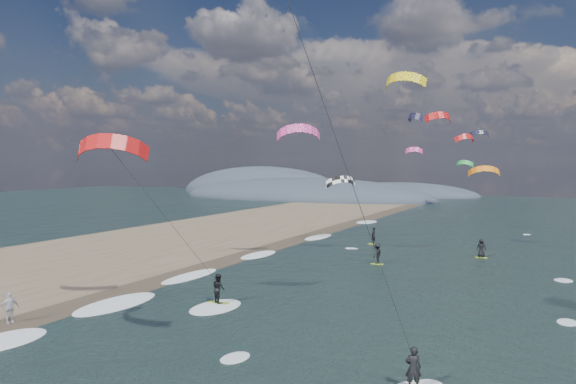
% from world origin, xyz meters
% --- Properties ---
extents(ground, '(260.00, 260.00, 0.00)m').
position_xyz_m(ground, '(0.00, 0.00, 0.00)').
color(ground, black).
rests_on(ground, ground).
extents(sand_strip, '(26.00, 240.00, 0.00)m').
position_xyz_m(sand_strip, '(-24.00, 10.00, 0.00)').
color(sand_strip, brown).
rests_on(sand_strip, ground).
extents(wet_sand_strip, '(3.00, 240.00, 0.00)m').
position_xyz_m(wet_sand_strip, '(-12.00, 10.00, 0.00)').
color(wet_sand_strip, '#382D23').
rests_on(wet_sand_strip, ground).
extents(coastal_hills, '(80.00, 41.00, 15.00)m').
position_xyz_m(coastal_hills, '(-44.84, 107.86, 0.00)').
color(coastal_hills, '#3D4756').
rests_on(coastal_hills, ground).
extents(kitesurfer_near_b, '(7.30, 8.93, 11.40)m').
position_xyz_m(kitesurfer_near_b, '(-6.77, 4.55, 7.24)').
color(kitesurfer_near_b, '#9DC723').
rests_on(kitesurfer_near_b, ground).
extents(far_kitesurfers, '(12.67, 12.21, 1.84)m').
position_xyz_m(far_kitesurfers, '(2.32, 30.60, 0.91)').
color(far_kitesurfers, '#9DC723').
rests_on(far_kitesurfers, ground).
extents(bg_kite_field, '(16.25, 69.84, 10.42)m').
position_xyz_m(bg_kite_field, '(-0.29, 53.42, 11.71)').
color(bg_kite_field, '#D83F8C').
rests_on(bg_kite_field, ground).
extents(shoreline_surf, '(2.40, 79.40, 0.11)m').
position_xyz_m(shoreline_surf, '(-10.80, 14.75, 0.00)').
color(shoreline_surf, white).
rests_on(shoreline_surf, ground).
extents(beach_walker, '(0.71, 1.10, 1.74)m').
position_xyz_m(beach_walker, '(-12.50, 0.18, 0.87)').
color(beach_walker, silver).
rests_on(beach_walker, ground).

